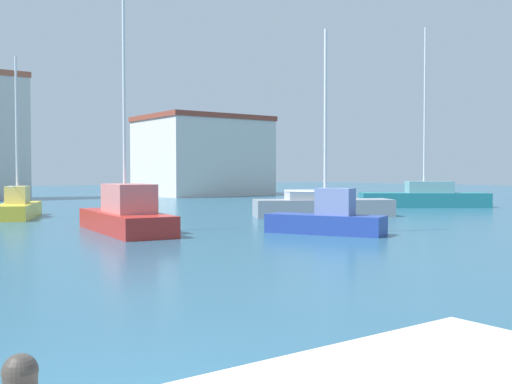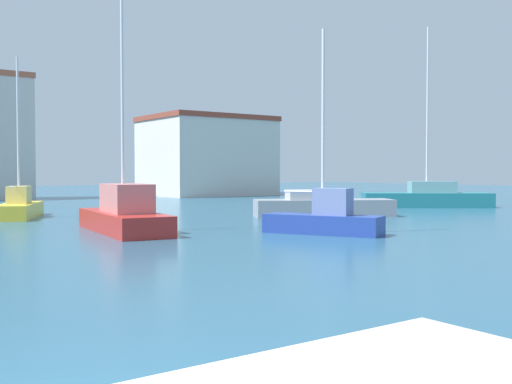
# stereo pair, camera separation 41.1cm
# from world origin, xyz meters

# --- Properties ---
(water) EXTENTS (160.00, 160.00, 0.00)m
(water) POSITION_xyz_m (15.00, 20.00, 0.00)
(water) COLOR #285670
(water) RESTS_ON ground
(sailboat_teal_mid_harbor) EXTENTS (8.22, 7.01, 12.33)m
(sailboat_teal_mid_harbor) POSITION_xyz_m (31.70, 21.75, 0.68)
(sailboat_teal_mid_harbor) COLOR #1E707A
(sailboat_teal_mid_harbor) RESTS_ON water
(sailboat_red_behind_lamppost) EXTENTS (2.89, 7.09, 10.32)m
(sailboat_red_behind_lamppost) POSITION_xyz_m (7.83, 17.85, 0.73)
(sailboat_red_behind_lamppost) COLOR #B22823
(sailboat_red_behind_lamppost) RESTS_ON water
(motorboat_grey_distant_east) EXTENTS (7.68, 5.46, 1.46)m
(motorboat_grey_distant_east) POSITION_xyz_m (20.08, 19.57, 0.54)
(motorboat_grey_distant_east) COLOR gray
(motorboat_grey_distant_east) RESTS_ON water
(sailboat_blue_far_left) EXTENTS (3.36, 4.79, 8.04)m
(sailboat_blue_far_left) POSITION_xyz_m (13.97, 12.56, 0.64)
(sailboat_blue_far_left) COLOR #233D93
(sailboat_blue_far_left) RESTS_ON water
(sailboat_yellow_center_channel) EXTENTS (3.88, 5.86, 8.53)m
(sailboat_yellow_center_channel) POSITION_xyz_m (6.37, 28.34, 0.58)
(sailboat_yellow_center_channel) COLOR gold
(sailboat_yellow_center_channel) RESTS_ON water
(waterfront_apartments) EXTENTS (11.89, 10.14, 8.13)m
(waterfront_apartments) POSITION_xyz_m (30.40, 49.09, 4.08)
(waterfront_apartments) COLOR beige
(waterfront_apartments) RESTS_ON ground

